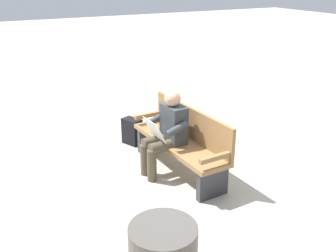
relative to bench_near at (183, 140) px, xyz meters
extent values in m
plane|color=#B7AD99|center=(0.00, 0.07, -0.46)|extent=(40.00, 40.00, 0.00)
cube|color=olive|center=(0.00, 0.07, -0.04)|extent=(1.82, 0.57, 0.06)
cube|color=olive|center=(0.01, -0.14, 0.22)|extent=(1.80, 0.14, 0.45)
cube|color=olive|center=(-0.85, 0.03, 0.11)|extent=(0.08, 0.48, 0.06)
cube|color=olive|center=(0.85, 0.11, 0.11)|extent=(0.08, 0.48, 0.06)
cube|color=#2D2D33|center=(-0.80, 0.03, -0.26)|extent=(0.10, 0.44, 0.39)
cube|color=#2D2D33|center=(0.80, 0.11, -0.26)|extent=(0.10, 0.44, 0.39)
cube|color=#33383D|center=(0.04, 0.12, 0.25)|extent=(0.41, 0.24, 0.52)
sphere|color=tan|center=(0.03, 0.14, 0.61)|extent=(0.22, 0.22, 0.22)
cylinder|color=#4C4233|center=(-0.07, 0.33, 0.01)|extent=(0.17, 0.43, 0.15)
cylinder|color=#4C4233|center=(0.13, 0.34, 0.01)|extent=(0.17, 0.43, 0.15)
cylinder|color=#4C4233|center=(-0.08, 0.52, -0.23)|extent=(0.13, 0.13, 0.45)
cylinder|color=#4C4233|center=(0.12, 0.53, -0.23)|extent=(0.13, 0.13, 0.45)
cylinder|color=#33383D|center=(-0.21, 0.21, 0.28)|extent=(0.11, 0.32, 0.18)
cylinder|color=#33383D|center=(0.27, 0.23, 0.28)|extent=(0.11, 0.32, 0.18)
cube|color=silver|center=(0.02, 0.42, 0.23)|extent=(0.41, 0.15, 0.27)
cube|color=black|center=(1.16, 0.28, -0.25)|extent=(0.36, 0.29, 0.43)
cube|color=black|center=(1.20, 0.17, -0.31)|extent=(0.21, 0.12, 0.19)
camera|label=1|loc=(-4.21, 2.46, 2.16)|focal=41.17mm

